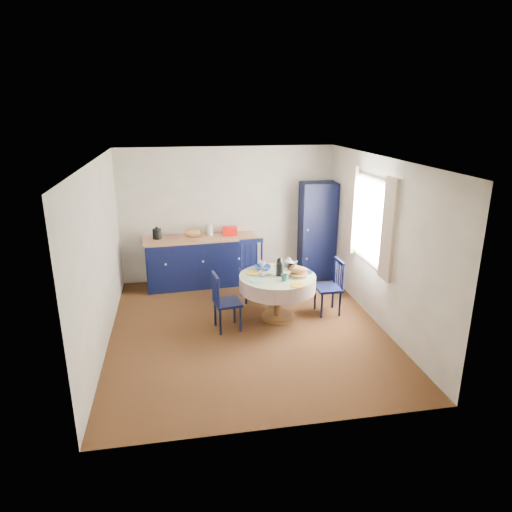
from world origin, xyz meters
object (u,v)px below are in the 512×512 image
(chair_right, at_px, (330,286))
(mug_d, at_px, (262,265))
(kitchen_counter, at_px, (201,260))
(mug_c, at_px, (291,267))
(mug_a, at_px, (262,274))
(cobalt_bowl, at_px, (263,268))
(chair_left, at_px, (225,301))
(mug_b, at_px, (284,278))
(chair_far, at_px, (254,270))
(pantry_cabinet, at_px, (317,231))
(dining_table, at_px, (278,283))

(chair_right, bearing_deg, mug_d, -110.42)
(kitchen_counter, distance_m, mug_c, 1.99)
(chair_right, relative_size, mug_a, 8.15)
(mug_c, xyz_separation_m, cobalt_bowl, (-0.44, 0.08, -0.02))
(kitchen_counter, xyz_separation_m, chair_right, (1.95, -1.62, -0.02))
(cobalt_bowl, bearing_deg, chair_right, -13.64)
(chair_left, bearing_deg, cobalt_bowl, -59.55)
(mug_b, xyz_separation_m, cobalt_bowl, (-0.22, 0.54, -0.02))
(chair_far, height_order, cobalt_bowl, chair_far)
(chair_right, distance_m, mug_a, 1.16)
(mug_c, bearing_deg, chair_right, -15.67)
(mug_a, bearing_deg, pantry_cabinet, 49.91)
(chair_far, bearing_deg, kitchen_counter, 132.53)
(chair_left, bearing_deg, mug_a, -75.89)
(pantry_cabinet, relative_size, chair_right, 2.09)
(chair_right, bearing_deg, mug_c, -107.25)
(chair_far, distance_m, cobalt_bowl, 0.60)
(chair_far, bearing_deg, dining_table, -78.32)
(pantry_cabinet, distance_m, dining_table, 2.02)
(chair_far, relative_size, mug_b, 9.26)
(mug_b, xyz_separation_m, mug_d, (-0.22, 0.64, -0.00))
(kitchen_counter, height_order, dining_table, kitchen_counter)
(mug_d, bearing_deg, mug_a, -100.28)
(kitchen_counter, bearing_deg, chair_far, -47.48)
(chair_left, height_order, chair_far, chair_far)
(dining_table, relative_size, mug_d, 10.78)
(chair_right, xyz_separation_m, cobalt_bowl, (-1.05, 0.25, 0.29))
(kitchen_counter, xyz_separation_m, mug_b, (1.12, -1.90, 0.29))
(chair_right, height_order, mug_a, chair_right)
(mug_b, bearing_deg, mug_c, 65.18)
(dining_table, distance_m, mug_c, 0.37)
(mug_a, relative_size, mug_b, 0.99)
(dining_table, relative_size, chair_right, 1.32)
(pantry_cabinet, relative_size, mug_c, 15.47)
(cobalt_bowl, bearing_deg, dining_table, -57.97)
(mug_a, height_order, cobalt_bowl, mug_a)
(dining_table, height_order, mug_d, dining_table)
(chair_left, xyz_separation_m, chair_far, (0.62, 1.09, 0.07))
(kitchen_counter, xyz_separation_m, chair_far, (0.85, -0.81, 0.04))
(mug_b, bearing_deg, cobalt_bowl, 112.42)
(mug_a, xyz_separation_m, mug_c, (0.50, 0.20, 0.00))
(dining_table, xyz_separation_m, mug_d, (-0.18, 0.40, 0.17))
(pantry_cabinet, distance_m, chair_far, 1.63)
(chair_left, height_order, chair_right, chair_right)
(pantry_cabinet, xyz_separation_m, chair_right, (-0.26, -1.60, -0.48))
(kitchen_counter, relative_size, dining_table, 1.78)
(kitchen_counter, distance_m, dining_table, 1.98)
(pantry_cabinet, relative_size, mug_a, 16.99)
(dining_table, xyz_separation_m, mug_c, (0.25, 0.21, 0.17))
(chair_far, distance_m, chair_right, 1.37)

